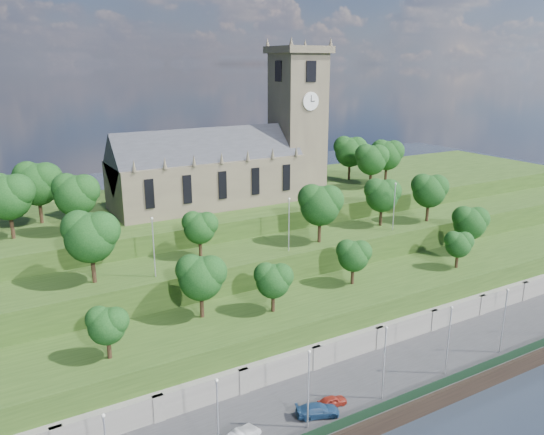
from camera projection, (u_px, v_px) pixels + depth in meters
ground at (409, 420)px, 59.04m from camera, size 320.00×320.00×0.00m
promenade at (375, 385)px, 63.76m from camera, size 160.00×12.00×2.00m
quay_wall at (410, 412)px, 58.69m from camera, size 160.00×0.50×2.20m
fence at (407, 397)px, 58.82m from camera, size 160.00×0.10×1.20m
retaining_wall at (345, 352)px, 68.33m from camera, size 160.00×2.10×5.00m
embankment_lower at (318, 322)px, 72.93m from camera, size 160.00×12.00×8.00m
embankment_upper at (278, 281)px, 81.55m from camera, size 160.00×10.00×12.00m
hilltop at (221, 235)px, 98.64m from camera, size 160.00×32.00×15.00m
church at (233, 158)px, 91.49m from camera, size 38.60×12.35×27.60m
trees_lower at (334, 257)px, 72.29m from camera, size 64.90×8.71×8.15m
trees_upper at (296, 207)px, 78.49m from camera, size 62.35×8.24×9.25m
trees_hilltop at (223, 169)px, 89.54m from camera, size 75.54×15.93×9.44m
lamp_posts_promenade at (384, 358)px, 58.19m from camera, size 60.36×0.36×8.99m
lamp_posts_upper at (289, 220)px, 76.10m from camera, size 40.36×0.36×7.95m
car_left at (332, 401)px, 58.17m from camera, size 3.51×1.66×1.16m
car_right at (318, 410)px, 56.48m from camera, size 5.09×3.39×1.37m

